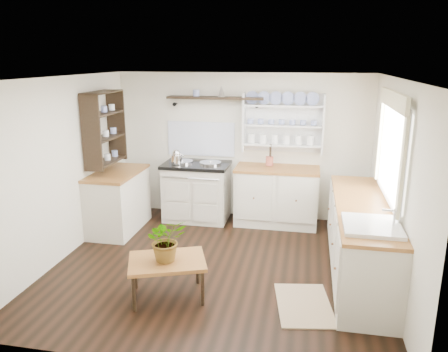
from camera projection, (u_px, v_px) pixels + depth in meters
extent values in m
cube|color=black|center=(217.00, 266.00, 5.46)|extent=(4.00, 3.80, 0.01)
cube|color=silver|center=(242.00, 146.00, 6.96)|extent=(4.00, 0.02, 2.30)
cube|color=silver|center=(395.00, 187.00, 4.79)|extent=(0.02, 3.80, 2.30)
cube|color=silver|center=(63.00, 169.00, 5.54)|extent=(0.02, 3.80, 2.30)
cube|color=white|center=(216.00, 78.00, 4.86)|extent=(4.00, 3.80, 0.01)
cube|color=white|center=(392.00, 152.00, 4.85)|extent=(0.04, 1.40, 1.00)
cube|color=white|center=(390.00, 152.00, 4.85)|extent=(0.02, 1.50, 1.10)
cube|color=beige|center=(393.00, 100.00, 4.70)|extent=(0.04, 1.55, 0.18)
cube|color=beige|center=(197.00, 193.00, 6.96)|extent=(0.99, 0.64, 0.87)
cube|color=black|center=(196.00, 165.00, 6.84)|extent=(1.03, 0.68, 0.05)
cylinder|color=silver|center=(182.00, 162.00, 6.87)|extent=(0.34, 0.34, 0.03)
cylinder|color=silver|center=(210.00, 163.00, 6.79)|extent=(0.34, 0.34, 0.03)
cylinder|color=silver|center=(190.00, 178.00, 6.53)|extent=(0.89, 0.02, 0.02)
cube|color=beige|center=(276.00, 197.00, 6.75)|extent=(1.25, 0.60, 0.88)
cube|color=brown|center=(277.00, 169.00, 6.64)|extent=(1.27, 0.63, 0.04)
cube|color=beige|center=(360.00, 241.00, 5.13)|extent=(0.60, 2.40, 0.88)
cube|color=brown|center=(363.00, 205.00, 5.01)|extent=(0.62, 2.43, 0.04)
cube|color=white|center=(371.00, 237.00, 4.32)|extent=(0.55, 0.60, 0.28)
cylinder|color=silver|center=(394.00, 219.00, 4.23)|extent=(0.02, 0.02, 0.22)
cube|color=beige|center=(118.00, 202.00, 6.52)|extent=(0.60, 1.10, 0.88)
cube|color=brown|center=(116.00, 173.00, 6.40)|extent=(0.62, 1.13, 0.04)
cube|color=white|center=(283.00, 123.00, 6.72)|extent=(1.20, 0.03, 0.90)
cube|color=white|center=(283.00, 123.00, 6.63)|extent=(1.20, 0.22, 0.02)
cylinder|color=navy|center=(284.00, 106.00, 6.57)|extent=(0.20, 0.02, 0.20)
cube|color=black|center=(215.00, 98.00, 6.71)|extent=(1.50, 0.24, 0.04)
cone|color=black|center=(176.00, 104.00, 6.93)|extent=(0.06, 0.20, 0.06)
cone|color=black|center=(258.00, 105.00, 6.68)|extent=(0.06, 0.20, 0.06)
cube|color=black|center=(104.00, 127.00, 6.25)|extent=(0.28, 0.80, 1.05)
cylinder|color=#AD513F|center=(269.00, 161.00, 6.71)|extent=(0.12, 0.12, 0.14)
cube|color=brown|center=(167.00, 261.00, 4.65)|extent=(0.95, 0.82, 0.04)
cylinder|color=black|center=(134.00, 294.00, 4.43)|extent=(0.04, 0.04, 0.40)
cylinder|color=black|center=(135.00, 272.00, 4.88)|extent=(0.04, 0.04, 0.40)
cylinder|color=black|center=(203.00, 288.00, 4.54)|extent=(0.04, 0.04, 0.40)
cylinder|color=black|center=(198.00, 267.00, 4.99)|extent=(0.04, 0.04, 0.40)
imported|color=#3F7233|center=(166.00, 239.00, 4.59)|extent=(0.55, 0.54, 0.47)
cube|color=#88624F|center=(304.00, 305.00, 4.58)|extent=(0.68, 0.93, 0.02)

